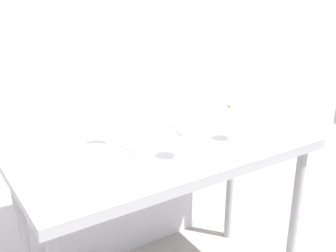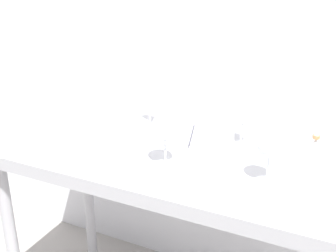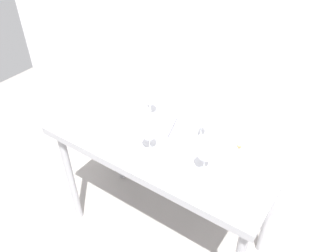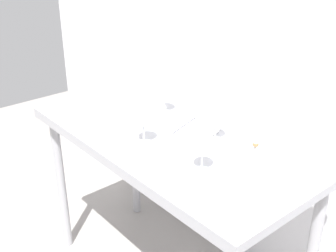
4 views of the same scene
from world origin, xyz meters
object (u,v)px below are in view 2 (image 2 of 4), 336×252
object	(u,v)px
wine_glass_far_left	(149,95)
wine_glass_near_center	(165,129)
wine_glass_near_right	(270,146)
tasting_sheet_upper	(115,122)
open_notebook	(192,136)
decanter_funnel	(314,152)
wine_glass_far_right	(243,112)

from	to	relation	value
wine_glass_far_left	wine_glass_near_center	size ratio (longest dim) A/B	1.04
wine_glass_near_right	tasting_sheet_upper	bearing A→B (deg)	161.76
open_notebook	tasting_sheet_upper	distance (m)	0.35
wine_glass_far_left	tasting_sheet_upper	size ratio (longest dim) A/B	0.75
decanter_funnel	wine_glass_near_right	bearing A→B (deg)	-121.20
open_notebook	tasting_sheet_upper	bearing A→B (deg)	162.50
wine_glass_far_right	wine_glass_near_right	xyz separation A→B (m)	(0.15, -0.23, -0.01)
decanter_funnel	open_notebook	bearing A→B (deg)	174.66
wine_glass_far_left	open_notebook	size ratio (longest dim) A/B	0.51
wine_glass_near_center	open_notebook	bearing A→B (deg)	92.23
wine_glass_near_right	wine_glass_near_center	bearing A→B (deg)	-174.97
wine_glass_far_right	tasting_sheet_upper	distance (m)	0.55
wine_glass_far_left	open_notebook	distance (m)	0.24
wine_glass_far_right	decanter_funnel	xyz separation A→B (m)	(0.26, -0.05, -0.08)
open_notebook	decanter_funnel	size ratio (longest dim) A/B	2.59
open_notebook	tasting_sheet_upper	xyz separation A→B (m)	(-0.35, 0.00, -0.00)
wine_glass_far_right	wine_glass_near_right	world-z (taller)	wine_glass_far_right
wine_glass_near_right	tasting_sheet_upper	distance (m)	0.73
open_notebook	decanter_funnel	bearing A→B (deg)	-22.22
wine_glass_far_right	decanter_funnel	size ratio (longest dim) A/B	1.26
wine_glass_near_right	wine_glass_near_center	xyz separation A→B (m)	(-0.33, -0.03, 0.01)
wine_glass_near_right	tasting_sheet_upper	world-z (taller)	wine_glass_near_right
tasting_sheet_upper	wine_glass_near_right	bearing A→B (deg)	10.66
wine_glass_near_center	tasting_sheet_upper	xyz separation A→B (m)	(-0.36, 0.26, -0.13)
wine_glass_far_left	open_notebook	bearing A→B (deg)	-8.78
tasting_sheet_upper	decanter_funnel	xyz separation A→B (m)	(0.80, -0.05, 0.05)
wine_glass_far_right	open_notebook	bearing A→B (deg)	-177.85
wine_glass_far_left	decanter_funnel	bearing A→B (deg)	-6.39
wine_glass_near_right	open_notebook	world-z (taller)	wine_glass_near_right
wine_glass_near_center	tasting_sheet_upper	world-z (taller)	wine_glass_near_center
wine_glass_near_center	decanter_funnel	xyz separation A→B (m)	(0.44, 0.21, -0.08)
tasting_sheet_upper	decanter_funnel	world-z (taller)	decanter_funnel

